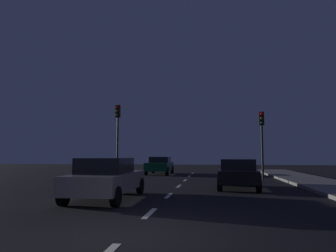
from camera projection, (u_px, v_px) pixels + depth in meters
ground_plane at (171, 194)px, 12.93m from camera, size 80.00×80.00×0.00m
lane_stripe_second at (150, 213)px, 8.59m from camera, size 0.16×1.60×0.01m
lane_stripe_third at (169, 195)px, 12.34m from camera, size 0.16×1.60×0.01m
lane_stripe_fourth at (179, 186)px, 16.08m from camera, size 0.16×1.60×0.01m
lane_stripe_fifth at (185, 180)px, 19.83m from camera, size 0.16×1.60×0.01m
lane_stripe_sixth at (189, 176)px, 23.58m from camera, size 0.16×1.60×0.01m
lane_stripe_seventh at (192, 173)px, 27.32m from camera, size 0.16×1.60×0.01m
traffic_signal_left at (118, 127)px, 22.26m from camera, size 0.32×0.38×5.19m
traffic_signal_right at (262, 131)px, 20.83m from camera, size 0.32×0.38×4.50m
car_stopped_ahead at (238, 173)px, 14.96m from camera, size 2.06×4.01×1.41m
car_adjacent_lane at (107, 178)px, 11.43m from camera, size 1.98×4.60×1.50m
car_oncoming_far at (160, 165)px, 26.24m from camera, size 1.93×4.30×1.46m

